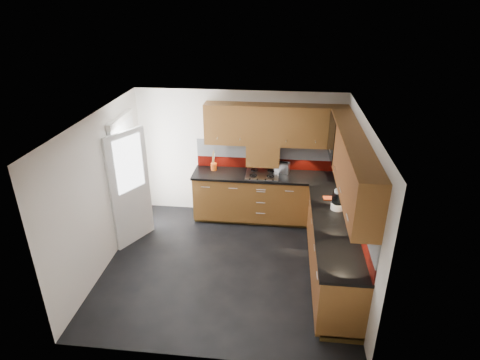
# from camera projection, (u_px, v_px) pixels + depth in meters

# --- Properties ---
(room) EXTENTS (4.00, 3.80, 2.64)m
(room) POSITION_uv_depth(u_px,v_px,m) (226.00, 180.00, 5.75)
(room) COLOR black
(base_cabinets) EXTENTS (2.70, 3.20, 0.95)m
(base_cabinets) POSITION_uv_depth(u_px,v_px,m) (295.00, 222.00, 6.74)
(base_cabinets) COLOR brown
(base_cabinets) RESTS_ON room
(countertop) EXTENTS (2.72, 3.22, 0.04)m
(countertop) POSITION_uv_depth(u_px,v_px,m) (296.00, 197.00, 6.53)
(countertop) COLOR black
(countertop) RESTS_ON base_cabinets
(backsplash) EXTENTS (2.70, 3.20, 0.54)m
(backsplash) POSITION_uv_depth(u_px,v_px,m) (311.00, 176.00, 6.58)
(backsplash) COLOR maroon
(backsplash) RESTS_ON countertop
(upper_cabinets) EXTENTS (2.50, 3.20, 0.72)m
(upper_cabinets) POSITION_uv_depth(u_px,v_px,m) (311.00, 143.00, 6.19)
(upper_cabinets) COLOR brown
(upper_cabinets) RESTS_ON room
(extractor_hood) EXTENTS (0.60, 0.33, 0.40)m
(extractor_hood) POSITION_uv_depth(u_px,v_px,m) (263.00, 154.00, 7.27)
(extractor_hood) COLOR brown
(extractor_hood) RESTS_ON room
(glass_cabinet) EXTENTS (0.32, 0.80, 0.66)m
(glass_cabinet) POSITION_uv_depth(u_px,v_px,m) (341.00, 136.00, 6.39)
(glass_cabinet) COLOR black
(glass_cabinet) RESTS_ON room
(back_door) EXTENTS (0.42, 1.19, 2.04)m
(back_door) POSITION_uv_depth(u_px,v_px,m) (129.00, 182.00, 6.80)
(back_door) COLOR white
(back_door) RESTS_ON room
(gas_hob) EXTENTS (0.60, 0.52, 0.05)m
(gas_hob) POSITION_uv_depth(u_px,v_px,m) (262.00, 174.00, 7.26)
(gas_hob) COLOR silver
(gas_hob) RESTS_ON countertop
(utensil_pot) EXTENTS (0.11, 0.11, 0.38)m
(utensil_pot) POSITION_uv_depth(u_px,v_px,m) (214.00, 165.00, 7.44)
(utensil_pot) COLOR #C94F13
(utensil_pot) RESTS_ON countertop
(toaster) EXTENTS (0.29, 0.21, 0.20)m
(toaster) POSITION_uv_depth(u_px,v_px,m) (282.00, 167.00, 7.35)
(toaster) COLOR silver
(toaster) RESTS_ON countertop
(food_processor) EXTENTS (0.20, 0.20, 0.33)m
(food_processor) POSITION_uv_depth(u_px,v_px,m) (338.00, 200.00, 6.07)
(food_processor) COLOR white
(food_processor) RESTS_ON countertop
(paper_towel) EXTENTS (0.14, 0.14, 0.27)m
(paper_towel) POSITION_uv_depth(u_px,v_px,m) (342.00, 200.00, 6.11)
(paper_towel) COLOR white
(paper_towel) RESTS_ON countertop
(orange_cloth) EXTENTS (0.16, 0.14, 0.02)m
(orange_cloth) POSITION_uv_depth(u_px,v_px,m) (328.00, 198.00, 6.44)
(orange_cloth) COLOR #F54C1B
(orange_cloth) RESTS_ON countertop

